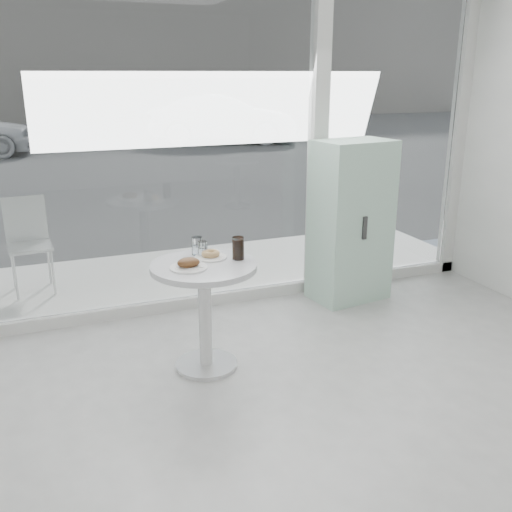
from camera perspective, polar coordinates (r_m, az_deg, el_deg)
name	(u,v)px	position (r m, az deg, el deg)	size (l,w,h in m)	color
storefront	(230,108)	(4.87, -2.65, 14.53)	(5.00, 0.14, 3.00)	silver
main_table	(204,294)	(3.91, -5.18, -3.83)	(0.72, 0.72, 0.77)	silver
patio_deck	(200,272)	(5.94, -5.58, -1.58)	(5.60, 1.60, 0.05)	silver
street	(86,144)	(17.78, -16.68, 10.68)	(40.00, 24.00, 0.00)	#353535
far_building	(55,22)	(26.72, -19.44, 21.22)	(40.00, 2.00, 8.00)	gray
mint_cabinet	(351,222)	(5.18, 9.46, 3.41)	(0.72, 0.54, 1.44)	#A0CDB6
patio_chair	(28,238)	(5.63, -21.81, 1.65)	(0.40, 0.40, 0.87)	silver
car_silver	(223,119)	(17.21, -3.33, 13.50)	(1.47, 4.22, 1.39)	#B5B7BD
plate_fritter	(189,264)	(3.75, -6.71, -0.82)	(0.25, 0.25, 0.07)	white
plate_donut	(211,255)	(3.95, -4.56, 0.08)	(0.22, 0.22, 0.05)	white
water_tumbler_a	(197,247)	(4.02, -5.91, 0.92)	(0.08, 0.08, 0.13)	white
water_tumbler_b	(203,250)	(3.98, -5.34, 0.62)	(0.07, 0.07, 0.11)	white
cola_glass	(238,249)	(3.90, -1.80, 0.75)	(0.08, 0.08, 0.16)	white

